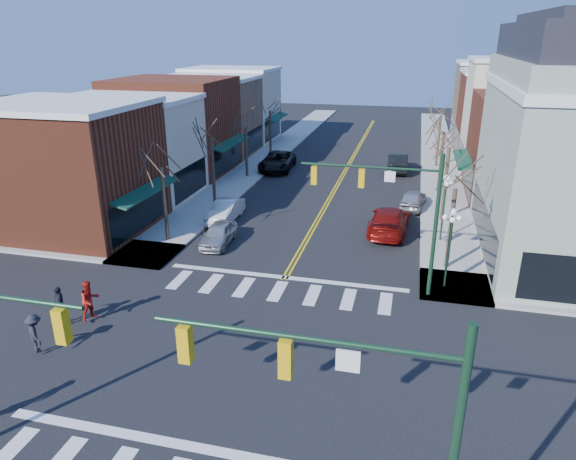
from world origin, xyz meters
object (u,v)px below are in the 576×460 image
Objects in this scene: lamppost_midblock at (445,197)px; car_right_mid at (413,199)px; pedestrian_dark_a at (60,304)px; pedestrian_dark_b at (35,333)px; car_right_near at (389,220)px; car_left_mid at (225,211)px; car_left_far at (277,161)px; car_left_near at (219,234)px; car_right_far at (398,162)px; pedestrian_red_b at (90,300)px; lamppost_corner at (450,235)px.

lamppost_midblock is 1.05× the size of car_right_mid.
pedestrian_dark_b is at bearing -20.37° from pedestrian_dark_a.
lamppost_midblock is 2.46× the size of pedestrian_dark_a.
car_left_mid is at bearing 4.68° from car_right_near.
pedestrian_dark_a is at bearing -98.39° from car_left_mid.
car_left_mid reaches higher than car_right_mid.
car_right_near is at bearing -54.54° from car_left_far.
car_left_near is 15.34m from car_right_mid.
pedestrian_dark_a reaches higher than car_right_far.
car_left_near is 2.10× the size of pedestrian_red_b.
lamppost_midblock is 0.83× the size of car_right_far.
lamppost_midblock reaches higher than car_left_near.
lamppost_corner is 8.37m from car_right_near.
lamppost_midblock is 23.17m from pedestrian_dark_b.
pedestrian_dark_b reaches higher than car_right_near.
car_left_mid is 0.71× the size of car_left_far.
car_left_far is at bearing 91.71° from car_left_near.
car_left_far is (-1.26, 18.91, 0.18)m from car_left_near.
car_left_near is at bearing -89.07° from car_left_far.
lamppost_corner reaches higher than car_right_mid.
pedestrian_red_b is at bearing 66.66° from car_right_far.
car_right_far is 36.16m from pedestrian_dark_b.
car_right_mid is 27.05m from pedestrian_dark_b.
car_left_mid is at bearing 177.68° from lamppost_midblock.
lamppost_midblock is 2.61× the size of pedestrian_dark_b.
car_right_mid is at bearing 25.30° from car_left_mid.
car_left_near is 10.25m from pedestrian_red_b.
lamppost_midblock is 1.01× the size of car_left_mid.
car_right_mid is at bearing 39.11° from car_left_near.
car_left_mid is 0.82× the size of car_right_far.
car_left_far is at bearing 133.72° from lamppost_midblock.
car_right_far reaches higher than car_left_far.
lamppost_midblock reaches higher than car_left_far.
car_left_near is at bearing 167.92° from lamppost_corner.
pedestrian_dark_b is (-14.44, -22.87, 0.28)m from car_right_mid.
car_left_far is 28.92m from pedestrian_red_b.
lamppost_corner is at bearing -109.25° from pedestrian_dark_b.
lamppost_corner is 6.50m from lamppost_midblock.
lamppost_midblock is 20.80m from pedestrian_red_b.
car_right_far is at bearing 4.19° from pedestrian_red_b.
pedestrian_dark_b is at bearing -104.93° from car_left_near.
car_left_far is 11.40m from car_right_far.
pedestrian_dark_b is (-0.64, -2.78, -0.10)m from pedestrian_red_b.
car_left_near is 4.37m from car_left_mid.
lamppost_corner reaches higher than pedestrian_dark_b.
car_right_far is (11.20, 2.12, 0.02)m from car_left_far.
lamppost_midblock is at bearing 90.00° from lamppost_corner.
car_left_near is 23.27m from car_right_far.
pedestrian_dark_b is (-1.79, -16.99, 0.27)m from car_left_mid.
pedestrian_red_b is at bearing 83.56° from pedestrian_dark_a.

